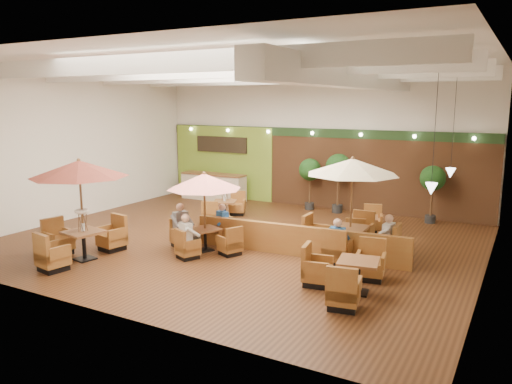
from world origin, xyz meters
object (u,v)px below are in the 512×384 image
Objects in this scene: table_5 at (364,228)px; diner_3 at (338,237)px; service_counter at (214,187)px; topiary_2 at (433,180)px; table_2 at (352,189)px; diner_4 at (387,233)px; table_4 at (346,275)px; diner_0 at (187,232)px; booth_divider at (298,241)px; diner_2 at (181,221)px; table_0 at (79,188)px; topiary_1 at (338,169)px; table_1 at (204,197)px; table_3 at (225,207)px; diner_1 at (221,220)px; topiary_0 at (310,172)px.

diner_3 is (0.13, -2.86, 0.42)m from table_5.
topiary_2 is (9.19, 0.20, 0.96)m from service_counter.
table_2 is 1.53m from diner_4.
table_4 is 1.91m from diner_3.
topiary_2 is 9.16m from diner_0.
service_counter is 1.18× the size of table_5.
booth_divider is 2.30× the size of table_4.
diner_0 is 1.20m from diner_2.
topiary_2 reaches higher than table_5.
service_counter is 9.06m from table_0.
table_1 is at bearing -103.77° from topiary_1.
table_1 is 1.19m from diner_2.
service_counter reaches higher than table_4.
topiary_2 is 2.54× the size of diner_3.
table_5 is at bearing 150.73° from diner_2.
diner_4 is at bearing 15.23° from booth_divider.
table_1 is 0.89× the size of table_4.
table_4 is at bearing 11.82° from table_1.
table_4 is 7.83m from topiary_2.
table_3 is 6.71m from diner_4.
table_4 is at bearing 20.51° from table_0.
table_5 is at bearing -23.88° from table_3.
diner_3 reaches higher than service_counter.
diner_2 is at bearing 112.51° from diner_4.
table_3 is 1.00× the size of table_5.
diner_3 is at bearing -103.46° from table_5.
topiary_2 is at bearing 76.81° from table_1.
topiary_1 is 6.02m from diner_4.
topiary_2 reaches higher than table_3.
diner_3 is 0.98× the size of diner_4.
diner_1 is 1.20m from diner_2.
topiary_1 reaches higher than topiary_0.
service_counter is 1.23× the size of table_1.
table_0 reaches higher than service_counter.
table_4 is 3.50× the size of diner_1.
booth_divider is 7.75× the size of diner_0.
topiary_0 is at bearing 180.00° from topiary_1.
diner_1 is (-5.14, -5.84, -0.79)m from topiary_2.
diner_1 is (1.59, -2.71, 0.26)m from table_3.
table_0 reaches higher than booth_divider.
table_3 is 7.73m from table_4.
diner_2 is at bearing -158.28° from table_5.
table_1 reaches higher than table_5.
table_3 is at bearing -155.07° from topiary_2.
table_2 is 1.10× the size of table_5.
diner_1 is (-1.64, -5.84, -0.97)m from topiary_1.
table_4 is 2.76m from diner_4.
table_1 is 2.92× the size of diner_4.
table_2 is 5.89m from table_3.
diner_0 reaches higher than service_counter.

